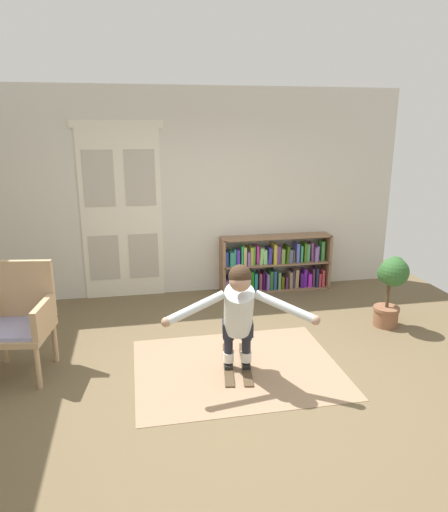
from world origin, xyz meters
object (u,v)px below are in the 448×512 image
at_px(bookshelf, 274,266).
at_px(person_skier, 239,310).
at_px(skis_pair, 237,364).
at_px(potted_plant, 391,284).
at_px(wicker_chair, 19,317).

height_order(bookshelf, person_skier, person_skier).
bearing_deg(skis_pair, potted_plant, 16.84).
bearing_deg(wicker_chair, skis_pair, -8.89).
height_order(potted_plant, skis_pair, potted_plant).
xyz_separation_m(wicker_chair, potted_plant, (4.14, 0.28, -0.03)).
xyz_separation_m(wicker_chair, person_skier, (2.08, -0.53, 0.12)).
relative_size(wicker_chair, person_skier, 0.79).
distance_m(bookshelf, potted_plant, 1.86).
bearing_deg(skis_pair, wicker_chair, 171.11).
height_order(skis_pair, person_skier, person_skier).
relative_size(bookshelf, skis_pair, 2.01).
relative_size(potted_plant, person_skier, 0.64).
bearing_deg(bookshelf, potted_plant, -58.17).
bearing_deg(wicker_chair, potted_plant, 3.91).
distance_m(potted_plant, person_skier, 2.22).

